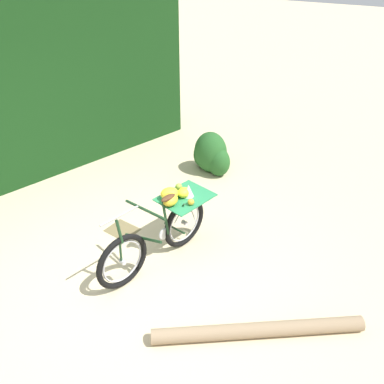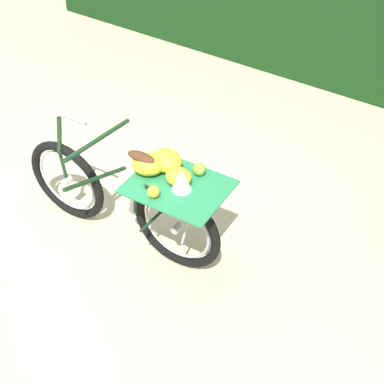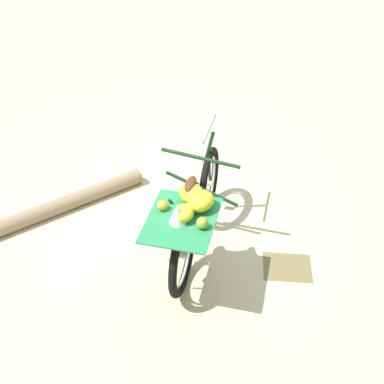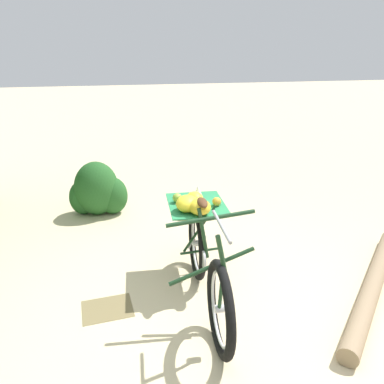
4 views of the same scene
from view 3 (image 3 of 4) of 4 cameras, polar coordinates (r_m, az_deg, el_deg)
name	(u,v)px [view 3 (image 3 of 4)]	position (r m, az deg, el deg)	size (l,w,h in m)	color
ground_plane	(211,228)	(5.01, 2.19, -4.18)	(60.00, 60.00, 0.00)	beige
bicycle	(195,213)	(4.41, 0.33, -2.43)	(0.78, 1.80, 1.03)	black
fallen_log	(42,212)	(5.29, -16.86, -2.24)	(0.16, 0.16, 2.28)	#937A5B
leaf_litter_patch	(287,267)	(4.70, 10.88, -8.46)	(0.44, 0.36, 0.01)	olive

